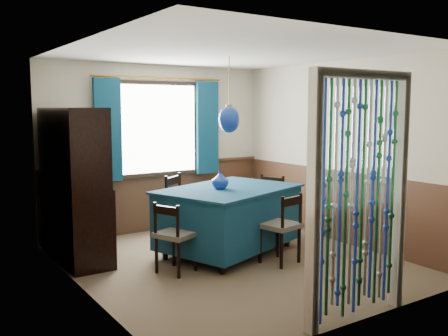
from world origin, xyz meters
TOP-DOWN VIEW (x-y plane):
  - floor at (0.00, 0.00)m, footprint 4.00×4.00m
  - ceiling at (0.00, 0.00)m, footprint 4.00×4.00m
  - wall_back at (0.00, 2.00)m, footprint 3.60×0.00m
  - wall_front at (0.00, -2.00)m, footprint 3.60×0.00m
  - wall_left at (-1.80, 0.00)m, footprint 0.00×4.00m
  - wall_right at (1.80, 0.00)m, footprint 0.00×4.00m
  - wainscot_back at (0.00, 1.99)m, footprint 3.60×0.00m
  - wainscot_front at (0.00, -1.99)m, footprint 3.60×0.00m
  - wainscot_left at (-1.79, 0.00)m, footprint 0.00×4.00m
  - wainscot_right at (1.79, 0.00)m, footprint 0.00×4.00m
  - window at (0.00, 1.95)m, footprint 1.32×0.12m
  - doorway at (0.00, -1.94)m, footprint 1.16×0.12m
  - dining_table at (0.20, 0.36)m, footprint 2.05×1.71m
  - chair_near at (0.47, -0.36)m, footprint 0.50×0.48m
  - chair_far at (-0.07, 1.07)m, footprint 0.65×0.64m
  - chair_left at (-0.76, 0.05)m, footprint 0.51×0.52m
  - chair_right at (1.11, 0.73)m, footprint 0.55×0.56m
  - sideboard at (-1.53, 1.20)m, footprint 0.49×1.43m
  - pendant_lamp at (0.20, 0.36)m, footprint 0.27×0.27m
  - vase_table at (0.06, 0.36)m, footprint 0.23×0.23m
  - bowl_shelf at (-1.47, 0.93)m, footprint 0.22×0.22m
  - vase_sideboard at (-1.47, 1.52)m, footprint 0.20×0.20m

SIDE VIEW (x-z plane):
  - floor at x=0.00m, z-range 0.00..0.00m
  - chair_left at x=-0.76m, z-range 0.03..0.84m
  - chair_near at x=0.47m, z-range 0.03..0.88m
  - chair_right at x=1.11m, z-range 0.03..0.91m
  - dining_table at x=0.20m, z-range 0.06..0.91m
  - wainscot_back at x=0.00m, z-range -1.30..2.30m
  - wainscot_front at x=0.00m, z-range -1.30..2.30m
  - wainscot_left at x=-1.79m, z-range -1.50..2.50m
  - wainscot_right at x=1.79m, z-range -1.50..2.50m
  - chair_far at x=-0.07m, z-range 0.03..0.98m
  - sideboard at x=-1.53m, z-range -0.29..1.57m
  - vase_table at x=0.06m, z-range 0.85..1.05m
  - vase_sideboard at x=-1.47m, z-range 0.93..1.14m
  - doorway at x=0.00m, z-range -0.04..2.14m
  - wall_back at x=0.00m, z-range -0.55..3.05m
  - wall_front at x=0.00m, z-range -0.55..3.05m
  - wall_left at x=-1.80m, z-range -0.75..3.25m
  - wall_right at x=1.80m, z-range -0.75..3.25m
  - bowl_shelf at x=-1.47m, z-range 1.27..1.32m
  - window at x=0.00m, z-range 0.84..2.26m
  - pendant_lamp at x=0.20m, z-range 1.25..2.20m
  - ceiling at x=0.00m, z-range 2.50..2.50m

